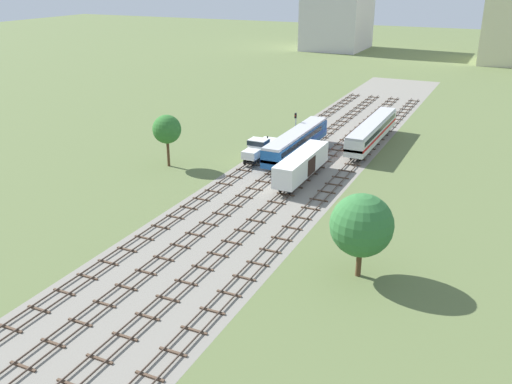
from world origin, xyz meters
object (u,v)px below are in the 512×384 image
at_px(freight_boxcar_centre_left_nearest, 302,164).
at_px(signal_post_nearest, 296,125).
at_px(shunter_loco_far_left_near, 260,147).
at_px(diesel_railcar_left_mid, 296,141).
at_px(passenger_coach_centre_midfar, 372,130).

distance_m(freight_boxcar_centre_left_nearest, signal_post_nearest, 16.25).
distance_m(freight_boxcar_centre_left_nearest, shunter_loco_far_left_near, 10.65).
height_order(shunter_loco_far_left_near, diesel_railcar_left_mid, diesel_railcar_left_mid).
bearing_deg(signal_post_nearest, shunter_loco_far_left_near, -103.97).
distance_m(shunter_loco_far_left_near, diesel_railcar_left_mid, 5.79).
bearing_deg(shunter_loco_far_left_near, freight_boxcar_centre_left_nearest, -33.19).
bearing_deg(passenger_coach_centre_midfar, diesel_railcar_left_mid, -129.66).
xyz_separation_m(freight_boxcar_centre_left_nearest, shunter_loco_far_left_near, (-8.91, 5.83, -0.44)).
bearing_deg(diesel_railcar_left_mid, signal_post_nearest, 112.84).
bearing_deg(signal_post_nearest, freight_boxcar_centre_left_nearest, -65.66).
xyz_separation_m(freight_boxcar_centre_left_nearest, signal_post_nearest, (-6.68, 14.77, 1.10)).
relative_size(shunter_loco_far_left_near, passenger_coach_centre_midfar, 0.38).
relative_size(freight_boxcar_centre_left_nearest, shunter_loco_far_left_near, 1.65).
bearing_deg(freight_boxcar_centre_left_nearest, signal_post_nearest, 114.34).
xyz_separation_m(shunter_loco_far_left_near, signal_post_nearest, (2.23, 8.95, 1.54)).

